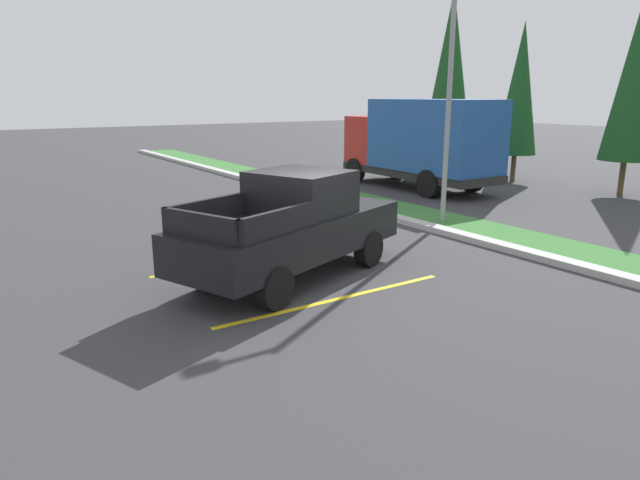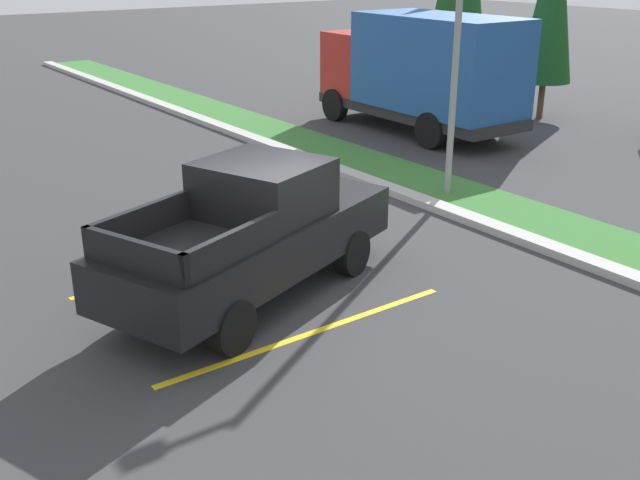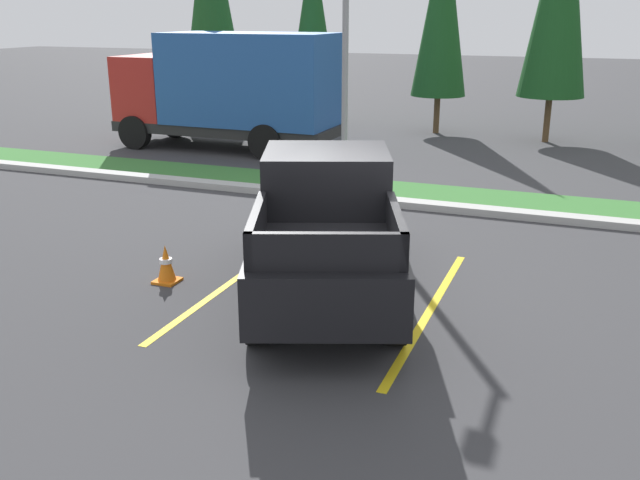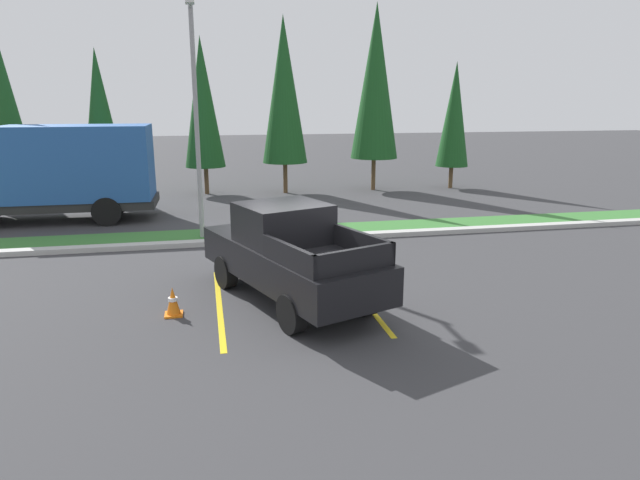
# 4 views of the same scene
# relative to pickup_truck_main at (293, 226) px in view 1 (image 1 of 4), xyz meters

# --- Properties ---
(ground_plane) EXTENTS (120.00, 120.00, 0.00)m
(ground_plane) POSITION_rel_pickup_truck_main_xyz_m (0.48, 0.17, -1.04)
(ground_plane) COLOR #38383A
(parking_line_near) EXTENTS (0.12, 4.80, 0.01)m
(parking_line_near) POSITION_rel_pickup_truck_main_xyz_m (-1.53, -0.05, -1.04)
(parking_line_near) COLOR yellow
(parking_line_near) RESTS_ON ground
(parking_line_far) EXTENTS (0.12, 4.80, 0.01)m
(parking_line_far) POSITION_rel_pickup_truck_main_xyz_m (1.57, -0.05, -1.04)
(parking_line_far) COLOR yellow
(parking_line_far) RESTS_ON ground
(curb_strip) EXTENTS (56.00, 0.40, 0.15)m
(curb_strip) POSITION_rel_pickup_truck_main_xyz_m (0.48, 5.17, -0.97)
(curb_strip) COLOR #B2B2AD
(curb_strip) RESTS_ON ground
(grass_median) EXTENTS (56.00, 1.80, 0.06)m
(grass_median) POSITION_rel_pickup_truck_main_xyz_m (0.48, 6.27, -1.01)
(grass_median) COLOR #387533
(grass_median) RESTS_ON ground
(pickup_truck_main) EXTENTS (3.61, 5.55, 2.10)m
(pickup_truck_main) POSITION_rel_pickup_truck_main_xyz_m (0.00, 0.00, 0.00)
(pickup_truck_main) COLOR black
(pickup_truck_main) RESTS_ON ground
(cargo_truck_distant) EXTENTS (6.83, 2.57, 3.40)m
(cargo_truck_distant) POSITION_rel_pickup_truck_main_xyz_m (-6.73, 9.79, 0.81)
(cargo_truck_distant) COLOR black
(cargo_truck_distant) RESTS_ON ground
(street_light) EXTENTS (0.24, 1.49, 6.97)m
(street_light) POSITION_rel_pickup_truck_main_xyz_m (-1.85, 5.92, 3.00)
(street_light) COLOR gray
(street_light) RESTS_ON ground
(cypress_tree_leftmost) EXTENTS (2.13, 2.13, 8.19)m
(cypress_tree_leftmost) POSITION_rel_pickup_truck_main_xyz_m (-9.85, 14.39, 3.79)
(cypress_tree_leftmost) COLOR brown
(cypress_tree_leftmost) RESTS_ON ground
(cypress_tree_left_inner) EXTENTS (1.67, 1.67, 6.42)m
(cypress_tree_left_inner) POSITION_rel_pickup_truck_main_xyz_m (-5.94, 14.38, 2.74)
(cypress_tree_left_inner) COLOR brown
(cypress_tree_left_inner) RESTS_ON ground
(cypress_tree_center) EXTENTS (1.83, 1.83, 7.03)m
(cypress_tree_center) POSITION_rel_pickup_truck_main_xyz_m (-1.61, 14.92, 3.10)
(cypress_tree_center) COLOR brown
(cypress_tree_center) RESTS_ON ground
(traffic_cone) EXTENTS (0.36, 0.36, 0.60)m
(traffic_cone) POSITION_rel_pickup_truck_main_xyz_m (-2.46, -0.44, -0.75)
(traffic_cone) COLOR orange
(traffic_cone) RESTS_ON ground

